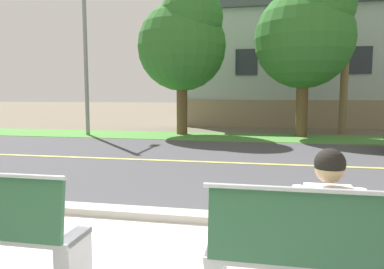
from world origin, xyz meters
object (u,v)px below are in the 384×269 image
(bench_right, at_px, (330,258))
(seated_person_white, at_px, (325,221))
(shade_tree_far_left, at_px, (184,40))
(streetlamp, at_px, (87,30))
(shade_tree_left, at_px, (308,31))

(bench_right, bearing_deg, seated_person_white, 95.85)
(bench_right, xyz_separation_m, shade_tree_far_left, (-3.74, 12.04, 3.42))
(streetlamp, bearing_deg, shade_tree_far_left, 10.64)
(streetlamp, height_order, shade_tree_far_left, streetlamp)
(shade_tree_left, bearing_deg, shade_tree_far_left, -179.23)
(streetlamp, distance_m, shade_tree_far_left, 3.96)
(seated_person_white, distance_m, shade_tree_left, 12.45)
(streetlamp, xyz_separation_m, shade_tree_left, (8.69, 0.79, -0.19))
(bench_right, distance_m, shade_tree_far_left, 13.06)
(seated_person_white, bearing_deg, bench_right, -84.15)
(seated_person_white, bearing_deg, shade_tree_far_left, 107.41)
(streetlamp, xyz_separation_m, shade_tree_far_left, (3.88, 0.73, -0.37))
(bench_right, distance_m, seated_person_white, 0.28)
(bench_right, relative_size, shade_tree_far_left, 0.31)
(streetlamp, bearing_deg, seated_person_white, -55.70)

